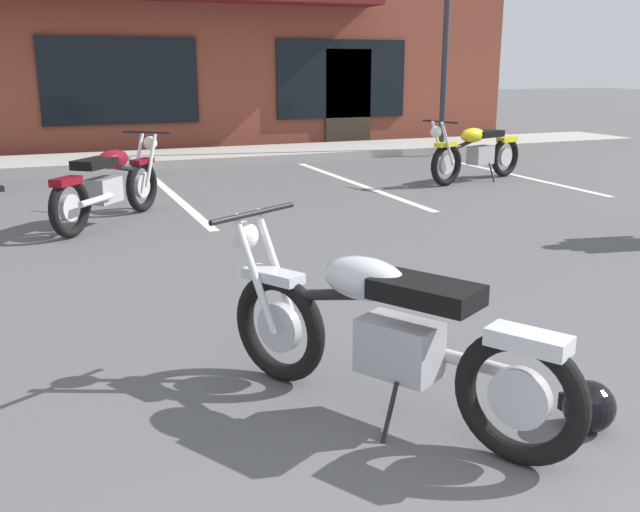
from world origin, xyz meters
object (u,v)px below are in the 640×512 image
(motorcycle_blue_standard, at_px, (476,151))
(helmet_on_pavement, at_px, (588,406))
(motorcycle_black_cruiser, at_px, (109,183))
(motorcycle_foreground_classic, at_px, (382,331))

(motorcycle_blue_standard, height_order, helmet_on_pavement, motorcycle_blue_standard)
(motorcycle_black_cruiser, distance_m, helmet_on_pavement, 6.11)
(motorcycle_foreground_classic, xyz_separation_m, motorcycle_black_cruiser, (-0.78, 5.34, 0.00))
(motorcycle_foreground_classic, distance_m, helmet_on_pavement, 1.08)
(motorcycle_foreground_classic, bearing_deg, helmet_on_pavement, -31.16)
(motorcycle_black_cruiser, xyz_separation_m, motorcycle_blue_standard, (5.62, 1.04, 0.00))
(motorcycle_foreground_classic, height_order, motorcycle_blue_standard, same)
(motorcycle_black_cruiser, height_order, helmet_on_pavement, motorcycle_black_cruiser)
(motorcycle_blue_standard, bearing_deg, motorcycle_foreground_classic, -127.16)
(helmet_on_pavement, bearing_deg, motorcycle_foreground_classic, 148.84)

